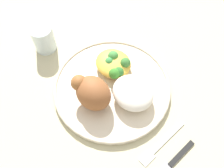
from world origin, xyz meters
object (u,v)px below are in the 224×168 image
rice_pile (133,93)px  fork (161,145)px  mac_cheese_with_broccoli (114,64)px  knife (171,164)px  roasted_chicken (93,93)px  plate (112,88)px  water_glass (44,38)px

rice_pile → fork: bearing=165.0°
rice_pile → mac_cheese_with_broccoli: rice_pile is taller
mac_cheese_with_broccoli → knife: mac_cheese_with_broccoli is taller
roasted_chicken → fork: bearing=-167.5°
plate → mac_cheese_with_broccoli: size_ratio=3.10×
rice_pile → roasted_chicken: bearing=51.8°
roasted_chicken → water_glass: size_ratio=1.32×
plate → knife: (-0.23, 0.04, -0.01)m
mac_cheese_with_broccoli → fork: 0.23m
knife → water_glass: 0.46m
plate → fork: size_ratio=2.12×
rice_pile → water_glass: bearing=11.4°
plate → water_glass: water_glass is taller
roasted_chicken → water_glass: roasted_chicken is taller
rice_pile → water_glass: water_glass is taller
roasted_chicken → rice_pile: 0.10m
plate → knife: 0.23m
roasted_chicken → knife: bearing=-173.9°
plate → water_glass: 0.23m
fork → knife: size_ratio=0.75×
fork → water_glass: 0.42m
rice_pile → fork: 0.14m
plate → water_glass: bearing=10.7°
knife → plate: bearing=-9.0°
knife → rice_pile: bearing=-16.5°
water_glass → knife: bearing=-179.1°
mac_cheese_with_broccoli → knife: bearing=163.6°
plate → mac_cheese_with_broccoli: (0.04, -0.04, 0.03)m
knife → water_glass: water_glass is taller
plate → rice_pile: size_ratio=2.90×
plate → roasted_chicken: size_ratio=2.90×
fork → knife: (-0.04, 0.02, 0.00)m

